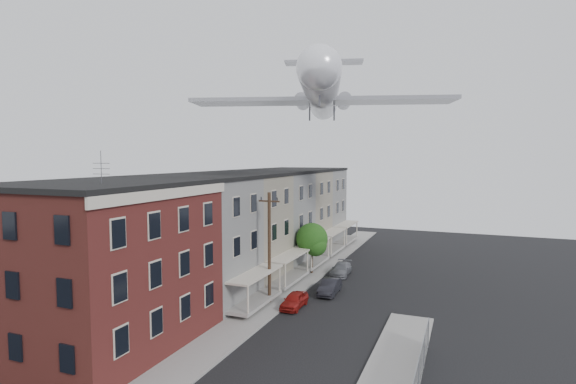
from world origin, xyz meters
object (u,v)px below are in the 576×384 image
object	(u,v)px
car_mid	(330,287)
airplane	(322,93)
street_tree	(313,240)
car_far	(341,269)
utility_pole	(269,246)
car_near	(294,300)

from	to	relation	value
car_mid	airplane	xyz separation A→B (m)	(-1.92, 3.49, 17.07)
street_tree	car_far	distance (m)	4.02
utility_pole	street_tree	distance (m)	10.00
utility_pole	airplane	bearing A→B (deg)	76.38
car_mid	car_far	bearing A→B (deg)	94.26
utility_pole	airplane	xyz separation A→B (m)	(1.88, 7.75, 13.03)
car_far	utility_pole	bearing A→B (deg)	-109.85
car_near	car_far	xyz separation A→B (m)	(0.85, 10.87, 0.01)
street_tree	car_near	distance (m)	10.73
street_tree	airplane	bearing A→B (deg)	-54.47
utility_pole	car_mid	distance (m)	6.99
utility_pole	street_tree	size ratio (longest dim) A/B	1.73
street_tree	car_near	size ratio (longest dim) A/B	1.48
car_far	street_tree	bearing A→B (deg)	-169.24
airplane	street_tree	bearing A→B (deg)	125.53
car_near	utility_pole	bearing A→B (deg)	173.89
car_far	airplane	xyz separation A→B (m)	(-1.20, -2.88, 17.10)
car_far	car_mid	bearing A→B (deg)	-87.25
street_tree	car_mid	size ratio (longest dim) A/B	1.34
street_tree	car_near	bearing A→B (deg)	-79.36
car_mid	airplane	world-z (taller)	airplane
street_tree	airplane	world-z (taller)	airplane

